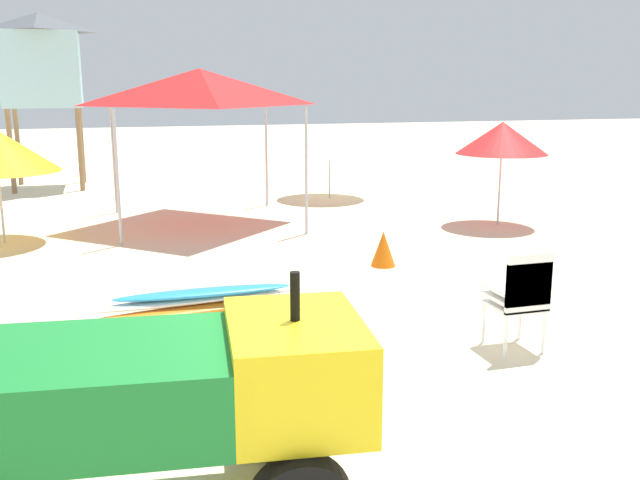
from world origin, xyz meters
name	(u,v)px	position (x,y,z in m)	size (l,w,h in m)	color
ground	(377,440)	(0.00, 0.00, 0.00)	(80.00, 80.00, 0.00)	beige
utility_cart	(161,395)	(-1.57, -0.49, 0.78)	(2.67, 1.55, 1.50)	#197A2D
stacked_plastic_chairs	(521,293)	(1.98, 1.27, 0.60)	(0.48, 0.48, 1.02)	white
surfboard_pile	(198,308)	(-0.93, 2.98, 0.20)	(2.74, 0.88, 0.40)	orange
popup_canopy	(200,87)	(-0.06, 8.83, 2.52)	(3.19, 3.19, 2.85)	#B2B2B7
lifeguard_tower	(41,60)	(-3.13, 14.62, 3.13)	(1.98, 1.98, 4.25)	olive
beach_umbrella_left	(502,138)	(5.16, 7.03, 1.61)	(1.67, 1.67, 1.90)	beige
beach_umbrella_far	(330,139)	(3.10, 10.95, 1.36)	(1.99, 1.99, 1.70)	beige
traffic_cone_near	(383,249)	(1.96, 4.79, 0.26)	(0.36, 0.36, 0.51)	orange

